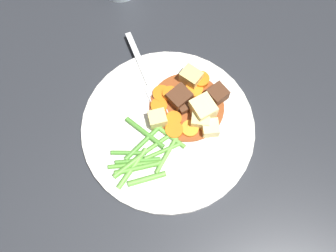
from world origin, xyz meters
The scene contains 33 objects.
ground_plane centered at (0.00, 0.00, 0.00)m, with size 3.00×3.00×0.00m, color #26282D.
dinner_plate centered at (0.00, 0.00, 0.01)m, with size 0.28×0.28×0.01m, color white.
stew_sauce centered at (0.05, 0.00, 0.01)m, with size 0.12×0.12×0.00m, color brown.
carrot_slice_0 centered at (0.02, -0.03, 0.02)m, with size 0.03×0.03×0.01m, color orange.
carrot_slice_1 centered at (0.08, 0.01, 0.02)m, with size 0.03×0.03×0.01m, color orange.
carrot_slice_2 centered at (0.00, -0.01, 0.02)m, with size 0.03×0.03×0.01m, color orange.
carrot_slice_3 centered at (0.10, 0.01, 0.02)m, with size 0.03×0.03×0.01m, color orange.
carrot_slice_4 centered at (0.02, 0.03, 0.02)m, with size 0.03×0.03×0.01m, color orange.
carrot_slice_5 centered at (0.01, 0.00, 0.02)m, with size 0.03×0.03×0.01m, color orange.
carrot_slice_6 centered at (0.03, 0.05, 0.02)m, with size 0.03×0.03×0.01m, color orange.
carrot_slice_7 centered at (0.04, 0.03, 0.02)m, with size 0.03×0.03×0.01m, color orange.
potato_chunk_0 centered at (0.05, -0.03, 0.03)m, with size 0.04×0.03×0.03m, color #EAD68C.
potato_chunk_1 centered at (-0.01, 0.02, 0.02)m, with size 0.02×0.03×0.02m, color #E5CC7A.
potato_chunk_2 centered at (0.04, -0.03, 0.02)m, with size 0.03×0.03×0.02m, color #E5CC7A.
potato_chunk_3 centered at (0.09, 0.03, 0.03)m, with size 0.03×0.03×0.03m, color #DBBC6B.
potato_chunk_4 centered at (0.04, -0.05, 0.02)m, with size 0.03×0.03×0.02m, color #EAD68C.
meat_chunk_0 centered at (0.09, -0.03, 0.02)m, with size 0.03×0.03×0.02m, color #4C2B19.
meat_chunk_1 centered at (0.05, 0.02, 0.02)m, with size 0.03×0.03×0.02m, color #4C2B19.
meat_chunk_2 centered at (0.04, 0.00, 0.02)m, with size 0.02×0.02×0.02m, color #4C2B19.
green_bean_0 centered at (-0.01, -0.01, 0.02)m, with size 0.01×0.01×0.07m, color #66AD42.
green_bean_1 centered at (-0.05, 0.01, 0.02)m, with size 0.01×0.01×0.08m, color #4C8E33.
green_bean_2 centered at (-0.09, -0.01, 0.02)m, with size 0.01×0.01×0.07m, color #66AD42.
green_bean_3 centered at (-0.04, -0.02, 0.02)m, with size 0.01×0.01×0.06m, color #599E38.
green_bean_4 centered at (-0.04, -0.03, 0.02)m, with size 0.01×0.01×0.07m, color #66AD42.
green_bean_5 centered at (-0.03, 0.02, 0.02)m, with size 0.01×0.01×0.08m, color #4C8E33.
green_bean_6 centered at (-0.08, -0.01, 0.02)m, with size 0.01×0.01×0.07m, color #4C8E33.
green_bean_7 centered at (-0.08, -0.01, 0.02)m, with size 0.01×0.01×0.08m, color #599E38.
green_bean_8 centered at (-0.09, 0.00, 0.02)m, with size 0.01×0.01×0.05m, color #599E38.
green_bean_9 centered at (-0.09, -0.04, 0.02)m, with size 0.01×0.01×0.06m, color #66AD42.
green_bean_10 centered at (-0.09, -0.01, 0.02)m, with size 0.01×0.01×0.07m, color #599E38.
green_bean_11 centered at (-0.08, 0.01, 0.02)m, with size 0.01×0.01×0.06m, color #4C8E33.
green_bean_12 centered at (-0.02, -0.01, 0.02)m, with size 0.01×0.01×0.07m, color #599E38.
fork centered at (0.04, 0.09, 0.01)m, with size 0.09×0.16×0.00m.
Camera 1 is at (-0.16, -0.14, 0.56)m, focal length 38.47 mm.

